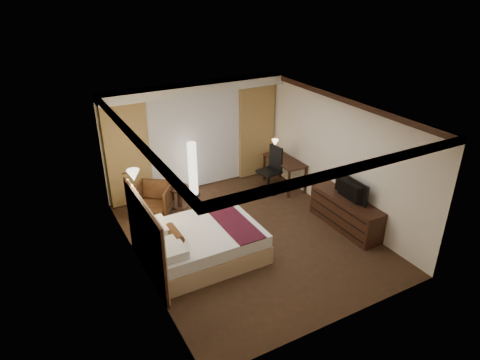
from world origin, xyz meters
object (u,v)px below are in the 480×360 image
armchair (153,198)px  floor_lamp (193,169)px  side_table (179,197)px  office_chair (269,170)px  desk (284,173)px  dresser (346,213)px  bed (203,243)px  television (348,187)px

armchair → floor_lamp: size_ratio=0.56×
side_table → floor_lamp: bearing=38.2°
office_chair → desk: bearing=-3.6°
side_table → floor_lamp: (0.54, 0.42, 0.43)m
desk → armchair: bearing=175.3°
dresser → bed: bearing=171.2°
bed → office_chair: 3.12m
floor_lamp → desk: (2.22, -0.68, -0.32)m
bed → office_chair: bearing=33.9°
armchair → dresser: size_ratio=0.44×
bed → television: (3.09, -0.48, 0.67)m
bed → desk: desk is taller
armchair → floor_lamp: floor_lamp is taller
office_chair → dresser: size_ratio=0.65×
office_chair → television: size_ratio=1.20×
office_chair → television: bearing=-86.2°
bed → floor_lamp: size_ratio=1.53×
armchair → dresser: (3.41, -2.54, -0.04)m
television → side_table: bearing=49.9°
side_table → television: size_ratio=0.54×
dresser → television: (-0.03, 0.00, 0.63)m
floor_lamp → desk: 2.34m
office_chair → television: 2.31m
side_table → office_chair: size_ratio=0.45×
side_table → floor_lamp: 0.81m
office_chair → dresser: 2.29m
bed → armchair: 2.08m
armchair → floor_lamp: (1.15, 0.41, 0.30)m
floor_lamp → office_chair: 1.87m
office_chair → floor_lamp: bearing=147.6°
bed → floor_lamp: bearing=70.8°
desk → dresser: desk is taller
side_table → floor_lamp: size_ratio=0.38×
bed → side_table: bed is taller
side_table → desk: desk is taller
armchair → side_table: 0.63m
side_table → bed: bearing=-98.9°
side_table → desk: (2.75, -0.26, 0.11)m
armchair → desk: 3.38m
bed → television: television is taller
television → floor_lamp: bearing=39.5°
armchair → desk: size_ratio=0.64×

